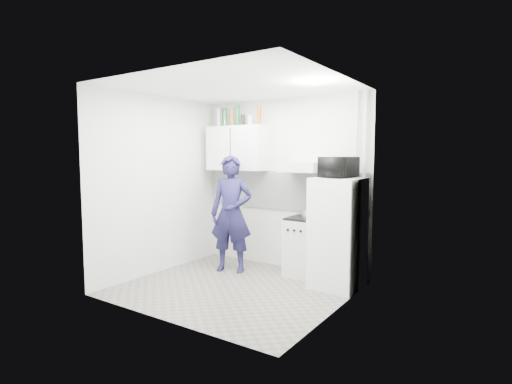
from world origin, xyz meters
The scene contains 24 objects.
floor centered at (0.00, 0.00, 0.00)m, with size 2.80×2.80×0.00m, color #64625B.
ceiling centered at (0.00, 0.00, 2.60)m, with size 2.80×2.80×0.00m, color white.
wall_back centered at (0.00, 1.25, 1.30)m, with size 2.80×2.80×0.00m, color silver.
wall_left centered at (-1.40, 0.00, 1.30)m, with size 2.60×2.60×0.00m, color silver.
wall_right centered at (1.40, 0.00, 1.30)m, with size 2.60×2.60×0.00m, color silver.
person centered at (-0.52, 0.60, 0.87)m, with size 0.63×0.42×1.74m, color #171539.
stove centered at (0.53, 1.00, 0.41)m, with size 0.51×0.51×0.82m, color beige.
fridge centered at (1.10, 0.77, 0.72)m, with size 0.60×0.60×1.45m, color white.
stove_top centered at (0.53, 1.00, 0.84)m, with size 0.49×0.49×0.03m, color black.
saucepan centered at (0.50, 1.07, 0.90)m, with size 0.18×0.18×0.10m, color silver.
microwave centered at (1.10, 0.77, 1.58)m, with size 0.33×0.49×0.27m, color black.
bottle_a centered at (-1.12, 1.07, 2.35)m, with size 0.07×0.07×0.30m, color #B2B7BC.
bottle_b centered at (-1.01, 1.07, 2.35)m, with size 0.08×0.08×0.30m, color #144C1E.
bottle_c centered at (-0.85, 1.07, 2.33)m, with size 0.07×0.07×0.27m, color brown.
bottle_d centered at (-0.74, 1.07, 2.36)m, with size 0.07×0.07×0.32m, color #144C1E.
canister_a centered at (-0.64, 1.07, 2.29)m, with size 0.07×0.07×0.18m, color black.
canister_b centered at (-0.50, 1.07, 2.28)m, with size 0.08×0.08×0.15m, color #B2B7BC.
bottle_e centered at (-0.33, 1.07, 2.34)m, with size 0.07×0.07×0.28m, color brown.
upper_cabinet centered at (-0.75, 1.07, 1.85)m, with size 1.00×0.35×0.70m, color white.
range_hood centered at (0.45, 1.00, 1.57)m, with size 0.60×0.50×0.14m, color beige.
backsplash centered at (0.00, 1.24, 1.20)m, with size 2.74×0.03×0.60m, color white.
pipe_a centered at (1.30, 1.17, 1.30)m, with size 0.05×0.05×2.60m, color beige.
pipe_b centered at (1.18, 1.17, 1.30)m, with size 0.04×0.04×2.60m, color beige.
ceiling_spot_fixture centered at (1.00, 0.20, 2.57)m, with size 0.10×0.10×0.02m, color white.
Camera 1 is at (3.06, -4.09, 1.73)m, focal length 28.00 mm.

